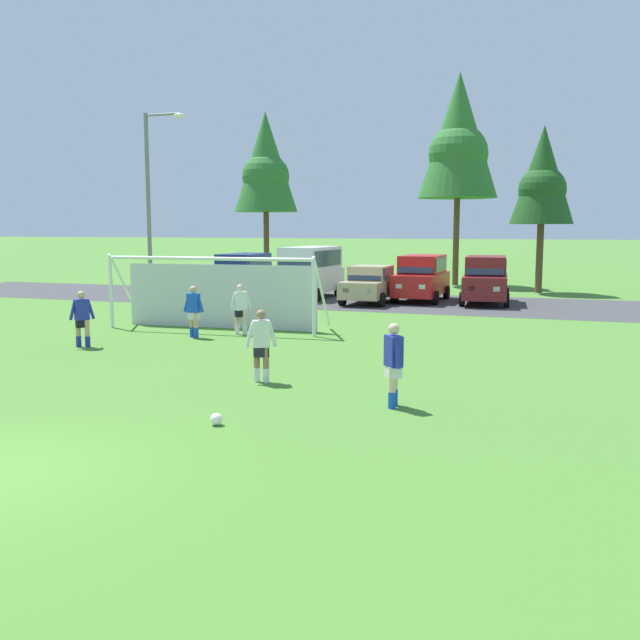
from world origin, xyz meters
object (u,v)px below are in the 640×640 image
Objects in this scene: soccer_goal at (218,291)px; player_midfield_center at (241,309)px; parked_car_slot_far_left at (243,275)px; player_trailing_back at (194,312)px; parked_car_slot_center_left at (370,284)px; parked_car_slot_left at (310,271)px; soccer_ball at (216,419)px; player_winger_right at (82,319)px; player_striker_near at (393,365)px; street_lamp at (152,208)px; parked_car_slot_center at (422,278)px; parked_car_slot_center_right at (486,279)px; player_winger_left at (261,346)px.

player_midfield_center is at bearing -36.07° from soccer_goal.
player_trailing_back is at bearing -71.30° from parked_car_slot_far_left.
parked_car_slot_left is at bearing 157.18° from parked_car_slot_center_left.
soccer_ball is at bearing -62.89° from soccer_goal.
soccer_goal is at bearing 67.00° from player_winger_right.
player_midfield_center is at bearing 43.17° from player_trailing_back.
player_trailing_back is (-7.95, 6.44, 0.00)m from player_striker_near.
soccer_ball is at bearing -74.23° from parked_car_slot_left.
parked_car_slot_center_left is at bearing -8.07° from parked_car_slot_far_left.
soccer_goal is at bearing 143.93° from player_midfield_center.
parked_car_slot_center is at bearing 30.95° from street_lamp.
player_striker_near is at bearing -73.57° from parked_car_slot_center_left.
player_winger_right is (-7.48, 6.06, 0.71)m from soccer_ball.
parked_car_slot_far_left is 0.95× the size of parked_car_slot_left.
parked_car_slot_center_left is (2.61, 11.67, 0.05)m from player_trailing_back.
player_winger_right is 18.73m from parked_car_slot_center_right.
parked_car_slot_center_left is at bearing 96.87° from player_winger_left.
soccer_ball is at bearing -95.99° from parked_car_slot_center_right.
soccer_goal is at bearing -112.85° from parked_car_slot_center.
player_winger_left is 0.34× the size of parked_car_slot_left.
parked_car_slot_far_left is (-12.23, 19.09, 0.29)m from player_striker_near.
parked_car_slot_center reaches higher than parked_car_slot_center_left.
soccer_ball is 20.59m from parked_car_slot_center_left.
soccer_ball is 0.03× the size of street_lamp.
player_winger_right is 17.51m from parked_car_slot_center.
soccer_goal reaches higher than player_midfield_center.
soccer_ball is 0.13× the size of player_midfield_center.
parked_car_slot_center_left is (2.78, 9.66, -0.42)m from soccer_goal.
parked_car_slot_far_left reaches higher than player_striker_near.
player_trailing_back reaches higher than soccer_ball.
parked_car_slot_left is (-8.80, 19.57, 0.52)m from player_striker_near.
player_trailing_back is 0.35× the size of parked_car_slot_center.
player_winger_left is 18.80m from parked_car_slot_center_right.
soccer_goal is 5.10m from player_winger_right.
soccer_goal is 8.26m from street_lamp.
parked_car_slot_far_left is at bearing -174.79° from parked_car_slot_center.
parked_car_slot_center reaches higher than player_winger_right.
parked_car_slot_center is (3.52, 12.41, 0.29)m from player_midfield_center.
street_lamp is at bearing -155.47° from parked_car_slot_center_right.
street_lamp reaches higher than soccer_goal.
parked_car_slot_center is at bearing 70.94° from player_trailing_back.
player_midfield_center is 0.39× the size of parked_car_slot_center_left.
parked_car_slot_far_left is 0.97× the size of parked_car_slot_center_right.
player_winger_left is (3.52, -6.31, 0.00)m from player_midfield_center.
soccer_ball is 22.17m from parked_car_slot_center_right.
player_midfield_center is 12.24m from parked_car_slot_left.
parked_car_slot_far_left is at bearing 111.10° from soccer_goal.
parked_car_slot_center is at bearing 67.11° from player_winger_right.
street_lamp is (-3.78, 9.78, 3.46)m from player_winger_right.
parked_car_slot_left is (-6.17, 21.85, 1.23)m from soccer_ball.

